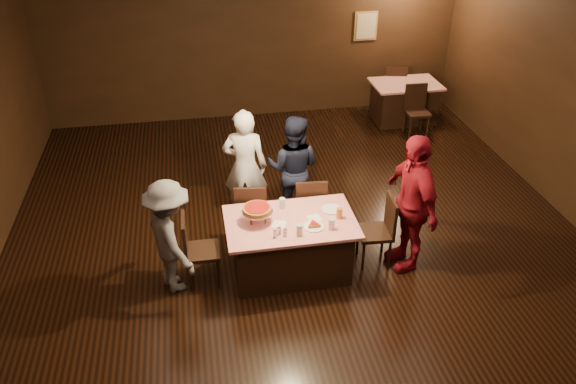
# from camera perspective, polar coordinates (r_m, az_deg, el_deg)

# --- Properties ---
(room) EXTENTS (10.00, 10.04, 3.02)m
(room) POSITION_cam_1_polar(r_m,az_deg,el_deg) (6.27, 2.24, 7.80)
(room) COLOR black
(room) RESTS_ON ground
(main_table) EXTENTS (1.60, 1.00, 0.77)m
(main_table) POSITION_cam_1_polar(r_m,az_deg,el_deg) (7.10, 0.25, -5.50)
(main_table) COLOR red
(main_table) RESTS_ON ground
(back_table) EXTENTS (1.30, 0.90, 0.77)m
(back_table) POSITION_cam_1_polar(r_m,az_deg,el_deg) (11.45, 11.68, 8.97)
(back_table) COLOR #A61B0B
(back_table) RESTS_ON ground
(chair_far_left) EXTENTS (0.47, 0.47, 0.95)m
(chair_far_left) POSITION_cam_1_polar(r_m,az_deg,el_deg) (7.61, -3.74, -1.92)
(chair_far_left) COLOR black
(chair_far_left) RESTS_ON ground
(chair_far_right) EXTENTS (0.45, 0.45, 0.95)m
(chair_far_right) POSITION_cam_1_polar(r_m,az_deg,el_deg) (7.71, 2.16, -1.34)
(chair_far_right) COLOR black
(chair_far_right) RESTS_ON ground
(chair_end_left) EXTENTS (0.43, 0.43, 0.95)m
(chair_end_left) POSITION_cam_1_polar(r_m,az_deg,el_deg) (6.97, -8.72, -5.82)
(chair_end_left) COLOR black
(chair_end_left) RESTS_ON ground
(chair_end_right) EXTENTS (0.45, 0.45, 0.95)m
(chair_end_right) POSITION_cam_1_polar(r_m,az_deg,el_deg) (7.29, 8.81, -3.94)
(chair_end_right) COLOR black
(chair_end_right) RESTS_ON ground
(chair_back_near) EXTENTS (0.43, 0.43, 0.95)m
(chair_back_near) POSITION_cam_1_polar(r_m,az_deg,el_deg) (10.82, 13.02, 7.98)
(chair_back_near) COLOR black
(chair_back_near) RESTS_ON ground
(chair_back_far) EXTENTS (0.50, 0.50, 0.95)m
(chair_back_far) POSITION_cam_1_polar(r_m,az_deg,el_deg) (11.93, 10.72, 10.49)
(chair_back_far) COLOR black
(chair_back_far) RESTS_ON ground
(diner_white_jacket) EXTENTS (0.70, 0.53, 1.71)m
(diner_white_jacket) POSITION_cam_1_polar(r_m,az_deg,el_deg) (7.89, -4.38, 2.60)
(diner_white_jacket) COLOR white
(diner_white_jacket) RESTS_ON ground
(diner_navy_hoodie) EXTENTS (0.95, 0.86, 1.59)m
(diner_navy_hoodie) POSITION_cam_1_polar(r_m,az_deg,el_deg) (7.95, 0.54, 2.45)
(diner_navy_hoodie) COLOR black
(diner_navy_hoodie) RESTS_ON ground
(diner_grey_knit) EXTENTS (0.89, 1.10, 1.49)m
(diner_grey_knit) POSITION_cam_1_polar(r_m,az_deg,el_deg) (6.78, -11.86, -4.52)
(diner_grey_knit) COLOR #5C5C61
(diner_grey_knit) RESTS_ON ground
(diner_red_shirt) EXTENTS (0.60, 1.14, 1.85)m
(diner_red_shirt) POSITION_cam_1_polar(r_m,az_deg,el_deg) (7.09, 12.39, -1.07)
(diner_red_shirt) COLOR maroon
(diner_red_shirt) RESTS_ON ground
(pizza_stand) EXTENTS (0.38, 0.38, 0.22)m
(pizza_stand) POSITION_cam_1_polar(r_m,az_deg,el_deg) (6.76, -3.15, -1.78)
(pizza_stand) COLOR black
(pizza_stand) RESTS_ON main_table
(plate_with_slice) EXTENTS (0.25, 0.25, 0.06)m
(plate_with_slice) POSITION_cam_1_polar(r_m,az_deg,el_deg) (6.76, 2.63, -3.40)
(plate_with_slice) COLOR white
(plate_with_slice) RESTS_ON main_table
(plate_empty) EXTENTS (0.25, 0.25, 0.01)m
(plate_empty) POSITION_cam_1_polar(r_m,az_deg,el_deg) (7.09, 4.41, -1.76)
(plate_empty) COLOR white
(plate_empty) RESTS_ON main_table
(glass_front_left) EXTENTS (0.08, 0.08, 0.14)m
(glass_front_left) POSITION_cam_1_polar(r_m,az_deg,el_deg) (6.60, 1.17, -3.85)
(glass_front_left) COLOR silver
(glass_front_left) RESTS_ON main_table
(glass_front_right) EXTENTS (0.08, 0.08, 0.14)m
(glass_front_right) POSITION_cam_1_polar(r_m,az_deg,el_deg) (6.72, 4.44, -3.24)
(glass_front_right) COLOR silver
(glass_front_right) RESTS_ON main_table
(glass_amber) EXTENTS (0.08, 0.08, 0.14)m
(glass_amber) POSITION_cam_1_polar(r_m,az_deg,el_deg) (6.91, 5.24, -2.18)
(glass_amber) COLOR #BF7F26
(glass_amber) RESTS_ON main_table
(glass_back) EXTENTS (0.08, 0.08, 0.14)m
(glass_back) POSITION_cam_1_polar(r_m,az_deg,el_deg) (7.07, -0.58, -1.16)
(glass_back) COLOR silver
(glass_back) RESTS_ON main_table
(condiments) EXTENTS (0.17, 0.10, 0.09)m
(condiments) POSITION_cam_1_polar(r_m,az_deg,el_deg) (6.59, -0.83, -4.12)
(condiments) COLOR silver
(condiments) RESTS_ON main_table
(napkin_center) EXTENTS (0.19, 0.19, 0.01)m
(napkin_center) POSITION_cam_1_polar(r_m,az_deg,el_deg) (6.92, 2.71, -2.67)
(napkin_center) COLOR white
(napkin_center) RESTS_ON main_table
(napkin_left) EXTENTS (0.21, 0.21, 0.01)m
(napkin_left) POSITION_cam_1_polar(r_m,az_deg,el_deg) (6.81, -0.91, -3.28)
(napkin_left) COLOR white
(napkin_left) RESTS_ON main_table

